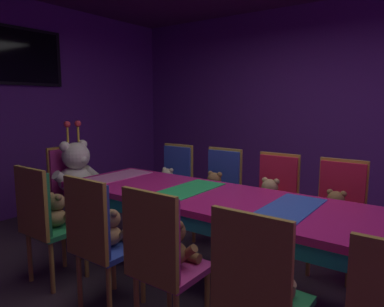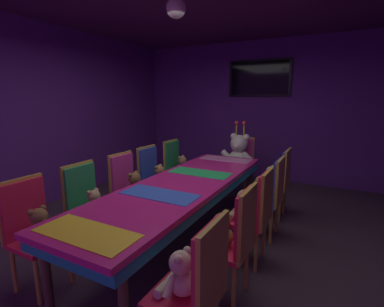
{
  "view_description": "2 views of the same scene",
  "coord_description": "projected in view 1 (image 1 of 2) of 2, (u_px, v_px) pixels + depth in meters",
  "views": [
    {
      "loc": [
        -2.32,
        -1.3,
        1.48
      ],
      "look_at": [
        -0.18,
        0.26,
        1.09
      ],
      "focal_mm": 32.91,
      "sensor_mm": 36.0,
      "label": 1
    },
    {
      "loc": [
        1.49,
        -2.6,
        1.67
      ],
      "look_at": [
        -0.14,
        0.5,
        0.97
      ],
      "focal_mm": 26.16,
      "sensor_mm": 36.0,
      "label": 2
    }
  ],
  "objects": [
    {
      "name": "teddy_right_1",
      "position": [
        335.0,
        210.0,
        2.97
      ],
      "size": [
        0.24,
        0.31,
        0.29
      ],
      "rotation": [
        0.0,
        0.0,
        3.14
      ],
      "color": "olive",
      "rests_on": "chair_right_1"
    },
    {
      "name": "banquet_table",
      "position": [
        233.0,
        209.0,
        2.74
      ],
      "size": [
        0.9,
        3.17,
        0.75
      ],
      "color": "#C61E72",
      "rests_on": "ground_plane"
    },
    {
      "name": "ground_plane",
      "position": [
        231.0,
        288.0,
        2.83
      ],
      "size": [
        7.9,
        7.9,
        0.0
      ],
      "primitive_type": "plane",
      "color": "#3F2D38"
    },
    {
      "name": "throne_chair",
      "position": [
        69.0,
        181.0,
        3.99
      ],
      "size": [
        0.41,
        0.42,
        0.98
      ],
      "rotation": [
        0.0,
        0.0,
        -1.57
      ],
      "color": "#CC338C",
      "rests_on": "ground_plane"
    },
    {
      "name": "teddy_left_2",
      "position": [
        174.0,
        245.0,
        2.21
      ],
      "size": [
        0.25,
        0.33,
        0.31
      ],
      "color": "brown",
      "rests_on": "chair_left_2"
    },
    {
      "name": "teddy_right_3",
      "position": [
        214.0,
        188.0,
        3.69
      ],
      "size": [
        0.25,
        0.32,
        0.3
      ],
      "rotation": [
        0.0,
        0.0,
        3.14
      ],
      "color": "olive",
      "rests_on": "chair_right_3"
    },
    {
      "name": "king_teddy_bear",
      "position": [
        77.0,
        172.0,
        3.87
      ],
      "size": [
        0.64,
        0.5,
        0.82
      ],
      "rotation": [
        0.0,
        0.0,
        -1.57
      ],
      "color": "silver",
      "rests_on": "throne_chair"
    },
    {
      "name": "teddy_right_4",
      "position": [
        167.0,
        181.0,
        4.05
      ],
      "size": [
        0.23,
        0.29,
        0.27
      ],
      "rotation": [
        0.0,
        0.0,
        3.14
      ],
      "color": "beige",
      "rests_on": "chair_right_4"
    },
    {
      "name": "wall_right",
      "position": [
        330.0,
        108.0,
        4.71
      ],
      "size": [
        0.12,
        6.4,
        2.8
      ],
      "primitive_type": "cube",
      "color": "#59267F",
      "rests_on": "ground_plane"
    },
    {
      "name": "chair_left_1",
      "position": [
        256.0,
        286.0,
        1.71
      ],
      "size": [
        0.42,
        0.41,
        0.98
      ],
      "color": "#268C4C",
      "rests_on": "ground_plane"
    },
    {
      "name": "chair_left_3",
      "position": [
        96.0,
        232.0,
        2.41
      ],
      "size": [
        0.42,
        0.41,
        0.98
      ],
      "color": "#2D47B2",
      "rests_on": "ground_plane"
    },
    {
      "name": "chair_right_2",
      "position": [
        275.0,
        193.0,
        3.44
      ],
      "size": [
        0.42,
        0.41,
        0.98
      ],
      "rotation": [
        0.0,
        0.0,
        3.14
      ],
      "color": "red",
      "rests_on": "ground_plane"
    },
    {
      "name": "wall_back",
      "position": [
        15.0,
        108.0,
        4.5
      ],
      "size": [
        5.2,
        0.12,
        2.8
      ],
      "primitive_type": "cube",
      "color": "#59267F",
      "rests_on": "ground_plane"
    },
    {
      "name": "teddy_left_4",
      "position": [
        58.0,
        212.0,
        2.91
      ],
      "size": [
        0.23,
        0.3,
        0.28
      ],
      "color": "#9E7247",
      "rests_on": "chair_left_4"
    },
    {
      "name": "teddy_right_2",
      "position": [
        269.0,
        197.0,
        3.32
      ],
      "size": [
        0.26,
        0.33,
        0.31
      ],
      "rotation": [
        0.0,
        0.0,
        3.14
      ],
      "color": "tan",
      "rests_on": "chair_right_2"
    },
    {
      "name": "chair_left_4",
      "position": [
        42.0,
        215.0,
        2.79
      ],
      "size": [
        0.42,
        0.41,
        0.98
      ],
      "color": "#268C4C",
      "rests_on": "ground_plane"
    },
    {
      "name": "chair_right_4",
      "position": [
        175.0,
        178.0,
        4.16
      ],
      "size": [
        0.42,
        0.41,
        0.98
      ],
      "rotation": [
        0.0,
        0.0,
        3.14
      ],
      "color": "#2D47B2",
      "rests_on": "ground_plane"
    },
    {
      "name": "chair_right_1",
      "position": [
        340.0,
        204.0,
        3.08
      ],
      "size": [
        0.42,
        0.41,
        0.98
      ],
      "rotation": [
        0.0,
        0.0,
        3.14
      ],
      "color": "red",
      "rests_on": "ground_plane"
    },
    {
      "name": "chair_right_3",
      "position": [
        221.0,
        184.0,
        3.81
      ],
      "size": [
        0.42,
        0.41,
        0.98
      ],
      "rotation": [
        0.0,
        0.0,
        3.14
      ],
      "color": "#2D47B2",
      "rests_on": "ground_plane"
    },
    {
      "name": "chair_left_2",
      "position": [
        159.0,
        252.0,
        2.09
      ],
      "size": [
        0.42,
        0.41,
        0.98
      ],
      "color": "#CC338C",
      "rests_on": "ground_plane"
    },
    {
      "name": "teddy_left_3",
      "position": [
        112.0,
        229.0,
        2.53
      ],
      "size": [
        0.22,
        0.29,
        0.27
      ],
      "color": "#9E7247",
      "rests_on": "chair_left_3"
    },
    {
      "name": "teddy_left_1",
      "position": [
        268.0,
        279.0,
        1.82
      ],
      "size": [
        0.22,
        0.29,
        0.27
      ],
      "color": "tan",
      "rests_on": "chair_left_1"
    },
    {
      "name": "wall_tv",
      "position": [
        15.0,
        56.0,
        4.35
      ],
      "size": [
        1.24,
        0.06,
        0.72
      ],
      "color": "black"
    }
  ]
}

